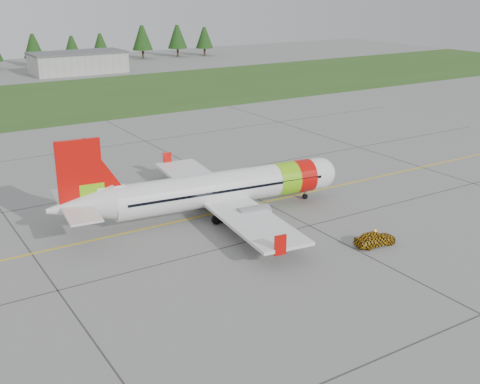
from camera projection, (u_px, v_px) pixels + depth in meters
ground at (223, 248)px, 54.51m from camera, size 320.00×320.00×0.00m
aircraft at (218, 189)px, 61.77m from camera, size 31.17×28.91×9.45m
follow_me_car at (376, 225)px, 54.43m from camera, size 1.53×1.75×3.99m
grass_strip at (14, 104)px, 120.04m from camera, size 320.00×50.00×0.03m
taxi_guideline at (182, 220)px, 60.90m from camera, size 120.00×0.25×0.02m
hangar_east at (78, 63)px, 160.56m from camera, size 24.00×12.00×5.20m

